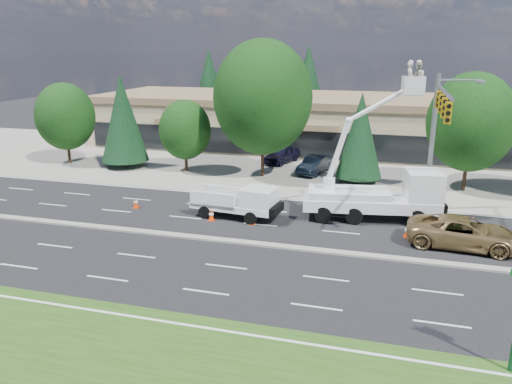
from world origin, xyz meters
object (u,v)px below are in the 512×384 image
(signal_mast, at_px, (437,125))
(minivan, at_px, (464,233))
(bucket_truck, at_px, (383,187))
(utility_pickup, at_px, (240,205))

(signal_mast, distance_m, minivan, 6.93)
(bucket_truck, height_order, minivan, bucket_truck)
(signal_mast, xyz_separation_m, bucket_truck, (-2.87, -0.72, -3.96))
(bucket_truck, relative_size, minivan, 1.65)
(bucket_truck, bearing_deg, minivan, -47.52)
(signal_mast, relative_size, bucket_truck, 1.03)
(utility_pickup, bearing_deg, minivan, 0.36)
(signal_mast, relative_size, utility_pickup, 1.80)
(signal_mast, xyz_separation_m, minivan, (1.63, -4.24, -5.23))
(signal_mast, height_order, minivan, signal_mast)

